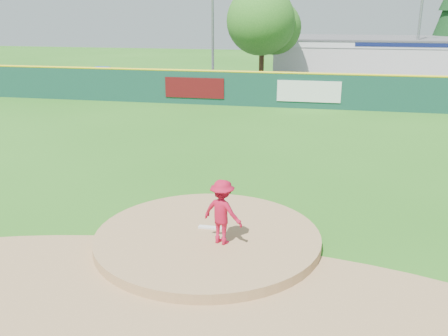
% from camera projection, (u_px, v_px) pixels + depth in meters
% --- Properties ---
extents(ground, '(120.00, 120.00, 0.00)m').
position_uv_depth(ground, '(208.00, 243.00, 12.25)').
color(ground, '#286B19').
rests_on(ground, ground).
extents(pitchers_mound, '(5.50, 5.50, 0.50)m').
position_uv_depth(pitchers_mound, '(208.00, 243.00, 12.25)').
color(pitchers_mound, '#9E774C').
rests_on(pitchers_mound, ground).
extents(pitching_rubber, '(0.60, 0.15, 0.04)m').
position_uv_depth(pitching_rubber, '(210.00, 227.00, 12.45)').
color(pitching_rubber, white).
rests_on(pitching_rubber, pitchers_mound).
extents(infield_dirt_arc, '(15.40, 15.40, 0.01)m').
position_uv_depth(infield_dirt_arc, '(171.00, 311.00, 9.45)').
color(infield_dirt_arc, '#9E774C').
rests_on(infield_dirt_arc, ground).
extents(parking_lot, '(44.00, 16.00, 0.02)m').
position_uv_depth(parking_lot, '(291.00, 85.00, 37.44)').
color(parking_lot, '#38383A').
rests_on(parking_lot, ground).
extents(pitcher, '(1.14, 0.89, 1.55)m').
position_uv_depth(pitcher, '(222.00, 212.00, 11.47)').
color(pitcher, '#AF0F2D').
rests_on(pitcher, pitchers_mound).
extents(van, '(4.57, 2.33, 1.23)m').
position_uv_depth(van, '(314.00, 87.00, 32.59)').
color(van, white).
rests_on(van, parking_lot).
extents(pool_building_grp, '(15.20, 8.20, 3.31)m').
position_uv_depth(pool_building_grp, '(371.00, 58.00, 40.45)').
color(pool_building_grp, silver).
rests_on(pool_building_grp, ground).
extents(fence_banners, '(10.33, 0.04, 1.20)m').
position_uv_depth(fence_banners, '(250.00, 90.00, 29.00)').
color(fence_banners, '#550C0E').
rests_on(fence_banners, ground).
extents(playground_slide, '(1.06, 2.98, 1.64)m').
position_uv_depth(playground_slide, '(101.00, 79.00, 34.43)').
color(playground_slide, '#1A2AE4').
rests_on(playground_slide, ground).
extents(outfield_fence, '(40.00, 0.14, 2.07)m').
position_uv_depth(outfield_fence, '(280.00, 89.00, 28.72)').
color(outfield_fence, '#133E32').
rests_on(outfield_fence, ground).
extents(deciduous_tree, '(5.60, 5.60, 7.36)m').
position_uv_depth(deciduous_tree, '(262.00, 23.00, 34.58)').
color(deciduous_tree, '#382314').
rests_on(deciduous_tree, ground).
extents(light_pole_left, '(1.75, 0.25, 11.00)m').
position_uv_depth(light_pole_left, '(212.00, 1.00, 36.75)').
color(light_pole_left, gray).
rests_on(light_pole_left, ground).
extents(light_pole_right, '(1.75, 0.25, 10.00)m').
position_uv_depth(light_pole_right, '(421.00, 8.00, 35.90)').
color(light_pole_right, gray).
rests_on(light_pole_right, ground).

